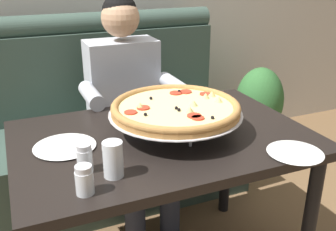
# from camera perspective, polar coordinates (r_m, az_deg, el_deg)

# --- Properties ---
(booth_bench) EXTENTS (1.61, 0.78, 1.13)m
(booth_bench) POSITION_cam_1_polar(r_m,az_deg,el_deg) (2.54, -8.35, -2.40)
(booth_bench) COLOR #384C42
(booth_bench) RESTS_ON ground_plane
(dining_table) EXTENTS (1.23, 0.83, 0.75)m
(dining_table) POSITION_cam_1_polar(r_m,az_deg,el_deg) (1.67, -0.76, -5.82)
(dining_table) COLOR black
(dining_table) RESTS_ON ground_plane
(diner_main) EXTENTS (0.54, 0.64, 1.27)m
(diner_main) POSITION_cam_1_polar(r_m,az_deg,el_deg) (2.20, -5.88, 2.56)
(diner_main) COLOR #2D3342
(diner_main) RESTS_ON ground_plane
(pizza) EXTENTS (0.56, 0.56, 0.14)m
(pizza) POSITION_cam_1_polar(r_m,az_deg,el_deg) (1.61, 1.10, 1.10)
(pizza) COLOR silver
(pizza) RESTS_ON dining_table
(shaker_parmesan) EXTENTS (0.06, 0.06, 0.10)m
(shaker_parmesan) POSITION_cam_1_polar(r_m,az_deg,el_deg) (1.24, -12.23, -9.57)
(shaker_parmesan) COLOR white
(shaker_parmesan) RESTS_ON dining_table
(shaker_oregano) EXTENTS (0.05, 0.05, 0.10)m
(shaker_oregano) POSITION_cam_1_polar(r_m,az_deg,el_deg) (1.37, -12.19, -6.43)
(shaker_oregano) COLOR white
(shaker_oregano) RESTS_ON dining_table
(plate_near_left) EXTENTS (0.21, 0.21, 0.02)m
(plate_near_left) POSITION_cam_1_polar(r_m,az_deg,el_deg) (1.54, 18.27, -5.03)
(plate_near_left) COLOR white
(plate_near_left) RESTS_ON dining_table
(plate_near_right) EXTENTS (0.24, 0.24, 0.02)m
(plate_near_right) POSITION_cam_1_polar(r_m,az_deg,el_deg) (1.57, -15.01, -4.24)
(plate_near_right) COLOR white
(plate_near_right) RESTS_ON dining_table
(drinking_glass) EXTENTS (0.07, 0.07, 0.13)m
(drinking_glass) POSITION_cam_1_polar(r_m,az_deg,el_deg) (1.32, -8.09, -6.74)
(drinking_glass) COLOR silver
(drinking_glass) RESTS_ON dining_table
(potted_plant) EXTENTS (0.36, 0.36, 0.70)m
(potted_plant) POSITION_cam_1_polar(r_m,az_deg,el_deg) (3.04, 13.26, 1.18)
(potted_plant) COLOR brown
(potted_plant) RESTS_ON ground_plane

